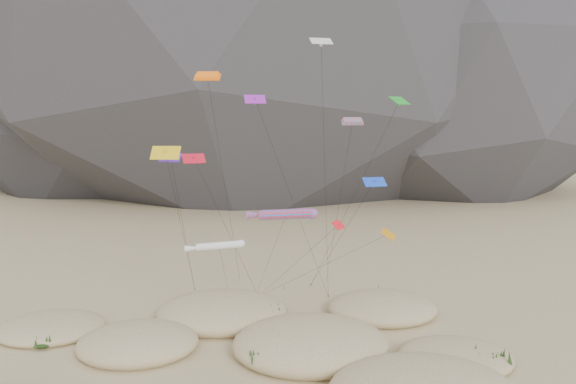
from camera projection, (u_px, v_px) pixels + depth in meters
name	position (u px, v px, depth m)	size (l,w,h in m)	color
dunes	(243.00, 361.00, 47.03)	(48.20, 36.74, 3.85)	#CCB789
dune_grass	(258.00, 355.00, 48.04)	(42.18, 26.93, 1.58)	black
kite_stakes	(274.00, 290.00, 67.33)	(22.45, 4.47, 0.30)	#3F2D1E
rainbow_tube_kite	(284.00, 214.00, 55.62)	(7.05, 10.65, 12.19)	#FF201A
white_tube_kite	(216.00, 246.00, 53.14)	(5.70, 12.75, 9.42)	silver
orange_parafoil	(208.00, 81.00, 50.93)	(3.89, 18.78, 25.09)	orange
multi_parafoil	(352.00, 126.00, 51.19)	(1.99, 17.57, 20.98)	red
delta_kites	(284.00, 153.00, 53.01)	(24.53, 20.23, 28.86)	orange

